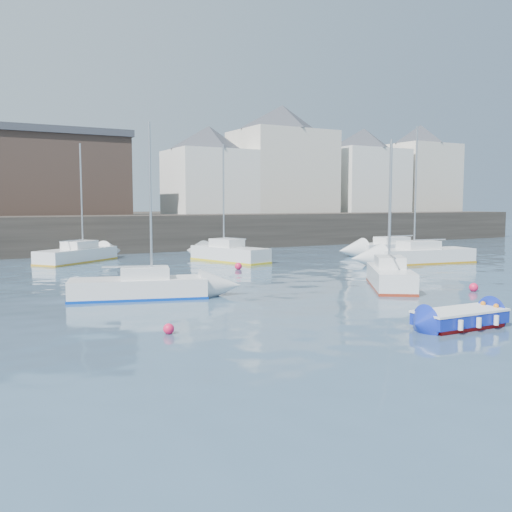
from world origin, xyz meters
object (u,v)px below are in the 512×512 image
sailboat_f (229,253)px  blue_dinghy (460,318)px  sailboat_b (139,287)px  sailboat_c (390,276)px  sailboat_g (395,248)px  sailboat_d (422,255)px  buoy_far (238,269)px  sailboat_h (77,254)px  buoy_mid (473,291)px  buoy_near (169,334)px

sailboat_f → blue_dinghy: bearing=-97.3°
sailboat_b → blue_dinghy: bearing=-55.5°
blue_dinghy → sailboat_c: sailboat_c is taller
sailboat_c → sailboat_g: 18.63m
sailboat_d → buoy_far: 12.75m
sailboat_h → buoy_mid: sailboat_h is taller
blue_dinghy → sailboat_d: size_ratio=0.35×
sailboat_d → buoy_far: size_ratio=20.42×
blue_dinghy → sailboat_c: (4.08, 7.74, 0.21)m
sailboat_b → sailboat_c: (11.38, -2.86, 0.06)m
sailboat_f → buoy_far: (-1.67, -4.57, -0.57)m
buoy_far → sailboat_b: bearing=-139.3°
sailboat_c → buoy_mid: bearing=-46.4°
sailboat_c → blue_dinghy: bearing=-117.8°
sailboat_f → buoy_far: 4.90m
buoy_near → buoy_far: 17.17m
sailboat_b → sailboat_f: bearing=49.4°
buoy_mid → buoy_far: size_ratio=0.91×
sailboat_c → buoy_far: sailboat_c is taller
blue_dinghy → buoy_near: size_ratio=9.25×
sailboat_h → buoy_far: size_ratio=18.24×
sailboat_c → sailboat_d: sailboat_d is taller
sailboat_d → buoy_mid: sailboat_d is taller
sailboat_f → sailboat_g: 14.05m
sailboat_b → buoy_mid: size_ratio=18.22×
sailboat_b → sailboat_c: size_ratio=1.05×
sailboat_b → buoy_near: bearing=-100.3°
blue_dinghy → buoy_mid: size_ratio=7.81×
sailboat_f → sailboat_d: bearing=-34.3°
sailboat_b → sailboat_d: 21.42m
blue_dinghy → sailboat_b: sailboat_b is taller
buoy_far → sailboat_c: bearing=-74.2°
sailboat_b → buoy_mid: sailboat_b is taller
blue_dinghy → sailboat_f: (2.88, 22.48, 0.23)m
sailboat_c → sailboat_b: bearing=165.9°
sailboat_f → sailboat_b: bearing=-130.6°
sailboat_d → sailboat_f: 13.03m
blue_dinghy → sailboat_f: bearing=82.7°
sailboat_d → sailboat_g: bearing=62.2°
blue_dinghy → sailboat_h: sailboat_h is taller
sailboat_c → sailboat_h: sailboat_h is taller
sailboat_b → sailboat_d: size_ratio=0.82×
sailboat_b → buoy_near: sailboat_b is taller
sailboat_b → sailboat_c: sailboat_b is taller
sailboat_f → buoy_near: size_ratio=23.56×
sailboat_c → buoy_far: bearing=105.8°
sailboat_d → sailboat_f: (-10.76, 7.35, 0.02)m
sailboat_c → buoy_far: (-2.87, 10.17, -0.54)m
sailboat_c → sailboat_d: (9.56, 7.39, 0.01)m
sailboat_d → sailboat_f: size_ratio=1.12×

